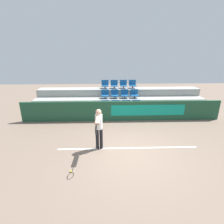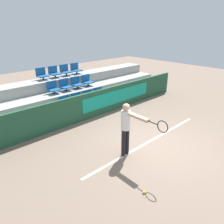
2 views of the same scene
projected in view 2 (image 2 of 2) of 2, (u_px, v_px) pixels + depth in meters
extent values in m
plane|color=#7A6656|center=(158.00, 146.00, 7.22)|extent=(30.00, 30.00, 0.00)
cube|color=white|center=(149.00, 142.00, 7.48)|extent=(5.70, 0.08, 0.01)
cube|color=#1E4C33|center=(93.00, 104.00, 9.30)|extent=(11.11, 0.12, 1.13)
cube|color=#0F937A|center=(118.00, 96.00, 10.17)|extent=(4.13, 0.02, 0.62)
cube|color=#9E9E99|center=(86.00, 108.00, 9.79)|extent=(10.71, 0.92, 0.45)
cube|color=#9E9E99|center=(74.00, 99.00, 10.32)|extent=(10.71, 0.92, 0.91)
cube|color=#9E9E99|center=(63.00, 90.00, 10.85)|extent=(10.71, 0.92, 1.36)
cylinder|color=#333333|center=(67.00, 107.00, 9.11)|extent=(0.07, 0.07, 0.15)
cube|color=#195693|center=(67.00, 105.00, 9.08)|extent=(0.47, 0.44, 0.05)
cube|color=#195693|center=(64.00, 99.00, 9.14)|extent=(0.47, 0.04, 0.33)
cylinder|color=#333333|center=(79.00, 104.00, 9.51)|extent=(0.07, 0.07, 0.15)
cube|color=#195693|center=(79.00, 101.00, 9.47)|extent=(0.47, 0.44, 0.05)
cube|color=#195693|center=(76.00, 96.00, 9.53)|extent=(0.47, 0.04, 0.33)
cylinder|color=#333333|center=(90.00, 100.00, 9.91)|extent=(0.07, 0.07, 0.15)
cube|color=#195693|center=(90.00, 98.00, 9.87)|extent=(0.47, 0.44, 0.05)
cube|color=#195693|center=(87.00, 93.00, 9.93)|extent=(0.47, 0.04, 0.33)
cylinder|color=#333333|center=(101.00, 97.00, 10.30)|extent=(0.07, 0.07, 0.15)
cube|color=#195693|center=(100.00, 95.00, 10.26)|extent=(0.47, 0.44, 0.05)
cube|color=#195693|center=(98.00, 91.00, 10.33)|extent=(0.47, 0.04, 0.33)
cylinder|color=#333333|center=(54.00, 92.00, 9.56)|extent=(0.07, 0.07, 0.15)
cube|color=#195693|center=(54.00, 90.00, 9.52)|extent=(0.47, 0.44, 0.05)
cube|color=#195693|center=(51.00, 85.00, 9.58)|extent=(0.47, 0.04, 0.33)
cylinder|color=#333333|center=(67.00, 89.00, 9.95)|extent=(0.07, 0.07, 0.15)
cube|color=#195693|center=(66.00, 87.00, 9.92)|extent=(0.47, 0.44, 0.05)
cube|color=#195693|center=(64.00, 82.00, 9.98)|extent=(0.47, 0.04, 0.33)
cylinder|color=#333333|center=(78.00, 87.00, 10.35)|extent=(0.07, 0.07, 0.15)
cube|color=#195693|center=(78.00, 85.00, 10.31)|extent=(0.47, 0.44, 0.05)
cube|color=#195693|center=(75.00, 80.00, 10.37)|extent=(0.47, 0.04, 0.33)
cylinder|color=#333333|center=(88.00, 84.00, 10.75)|extent=(0.07, 0.07, 0.15)
cube|color=#195693|center=(88.00, 82.00, 10.71)|extent=(0.47, 0.44, 0.05)
cube|color=#195693|center=(85.00, 78.00, 10.77)|extent=(0.47, 0.04, 0.33)
cylinder|color=#333333|center=(43.00, 78.00, 10.00)|extent=(0.07, 0.07, 0.15)
cube|color=#195693|center=(43.00, 76.00, 9.96)|extent=(0.47, 0.44, 0.05)
cube|color=#195693|center=(40.00, 71.00, 10.02)|extent=(0.47, 0.04, 0.33)
cylinder|color=#333333|center=(55.00, 76.00, 10.40)|extent=(0.07, 0.07, 0.15)
cube|color=#195693|center=(55.00, 74.00, 10.36)|extent=(0.47, 0.44, 0.05)
cube|color=#195693|center=(53.00, 69.00, 10.42)|extent=(0.47, 0.04, 0.33)
cylinder|color=#333333|center=(66.00, 74.00, 10.79)|extent=(0.07, 0.07, 0.15)
cube|color=#195693|center=(66.00, 72.00, 10.76)|extent=(0.47, 0.44, 0.05)
cube|color=#195693|center=(64.00, 68.00, 10.82)|extent=(0.47, 0.04, 0.33)
cylinder|color=#333333|center=(77.00, 72.00, 11.19)|extent=(0.07, 0.07, 0.15)
cube|color=#195693|center=(77.00, 70.00, 11.15)|extent=(0.47, 0.44, 0.05)
cube|color=#195693|center=(74.00, 66.00, 11.21)|extent=(0.47, 0.04, 0.33)
cylinder|color=black|center=(123.00, 143.00, 6.56)|extent=(0.13, 0.13, 0.88)
cylinder|color=black|center=(127.00, 141.00, 6.66)|extent=(0.13, 0.13, 0.88)
cylinder|color=white|center=(126.00, 120.00, 6.33)|extent=(0.28, 0.28, 0.58)
sphere|color=tan|center=(126.00, 107.00, 6.18)|extent=(0.22, 0.22, 0.22)
cylinder|color=tan|center=(138.00, 118.00, 5.88)|extent=(0.11, 0.68, 0.09)
cylinder|color=tan|center=(140.00, 117.00, 5.93)|extent=(0.11, 0.68, 0.09)
cylinder|color=black|center=(153.00, 123.00, 5.57)|extent=(0.04, 0.30, 0.03)
torus|color=black|center=(163.00, 127.00, 5.36)|extent=(0.03, 0.32, 0.32)
sphere|color=#CCDB33|center=(144.00, 192.00, 5.21)|extent=(0.07, 0.07, 0.07)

